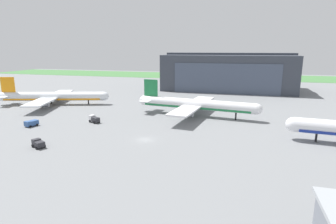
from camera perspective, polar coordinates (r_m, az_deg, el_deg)
name	(u,v)px	position (r m, az deg, el deg)	size (l,w,h in m)	color
ground_plane	(145,140)	(75.39, -4.76, -5.76)	(440.00, 440.00, 0.00)	slate
grass_field_strip	(215,76)	(252.05, 9.70, 7.33)	(440.00, 56.00, 0.08)	#457941
maintenance_hangar	(228,72)	(172.00, 12.38, 8.14)	(74.80, 39.64, 21.87)	#383D47
airliner_far_right	(53,97)	(131.32, -22.84, 2.96)	(46.69, 41.29, 12.29)	silver
airliner_far_left	(195,105)	(100.80, 5.69, 1.54)	(46.02, 37.24, 12.72)	white
baggage_tug	(94,119)	(95.22, -15.11, -1.42)	(4.41, 3.41, 2.38)	silver
stair_truck	(31,123)	(97.80, -26.53, -2.07)	(3.15, 4.33, 1.93)	#335693
ops_van	(38,143)	(76.48, -25.37, -5.91)	(4.07, 3.46, 1.97)	#28282D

